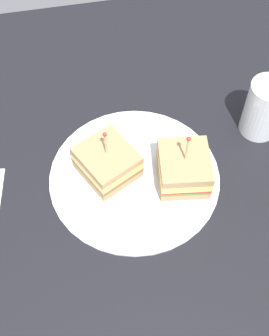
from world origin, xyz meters
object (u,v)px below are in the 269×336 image
at_px(plate, 134,176).
at_px(sandwich_half_back, 184,168).
at_px(sandwich_half_front, 107,162).
at_px(drink_glass, 263,111).

distance_m(plate, sandwich_half_back, 0.09).
bearing_deg(sandwich_half_back, plate, -105.19).
height_order(sandwich_half_front, sandwich_half_back, sandwich_half_back).
height_order(plate, sandwich_half_back, sandwich_half_back).
relative_size(sandwich_half_front, drink_glass, 1.09).
xyz_separation_m(plate, drink_glass, (-0.06, 0.24, 0.04)).
xyz_separation_m(sandwich_half_front, drink_glass, (-0.04, 0.28, 0.01)).
height_order(sandwich_half_back, drink_glass, sandwich_half_back).
xyz_separation_m(plate, sandwich_half_back, (0.02, 0.08, 0.03)).
xyz_separation_m(sandwich_half_back, drink_glass, (-0.08, 0.16, 0.01)).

